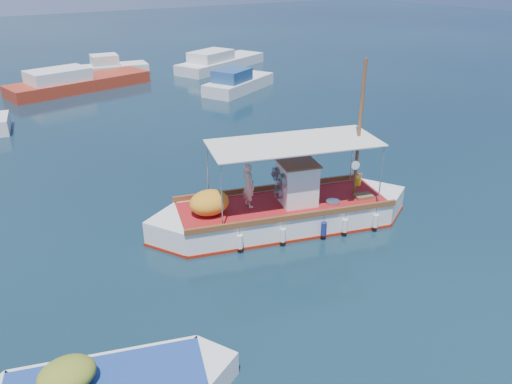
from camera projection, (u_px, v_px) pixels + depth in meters
ground at (268, 234)px, 16.68m from camera, size 160.00×160.00×0.00m
fishing_caique at (281, 213)px, 16.96m from camera, size 9.02×4.29×5.71m
bg_boat_n at (76, 83)px, 34.66m from camera, size 10.05×4.67×1.80m
bg_boat_ne at (238, 84)px, 34.48m from camera, size 6.31×4.69×1.80m
bg_boat_e at (219, 63)px, 41.39m from camera, size 9.12×5.86×1.80m
bg_boat_far_n at (113, 69)px, 39.24m from camera, size 5.17×2.66×1.80m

